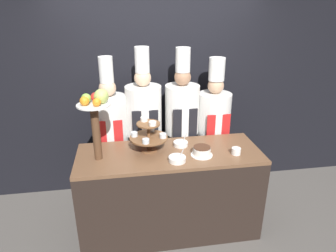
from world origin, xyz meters
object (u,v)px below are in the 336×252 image
Objects in this scene: serving_bowl_near at (177,159)px; chef_left at (111,132)px; chef_right at (213,126)px; chef_center_left at (144,125)px; tiered_stand at (149,135)px; cake_round at (202,151)px; cup_white at (236,151)px; fruit_pedestal at (96,111)px; chef_center_right at (182,123)px; serving_bowl_far at (181,144)px.

chef_left reaches higher than serving_bowl_near.
chef_center_left is at bearing -180.00° from chef_right.
tiered_stand is 0.56m from cake_round.
chef_left reaches higher than tiered_stand.
cup_white is 0.05× the size of chef_left.
fruit_pedestal is 0.88m from chef_center_left.
serving_bowl_near is 0.81m from chef_center_right.
serving_bowl_near is at bearing -104.46° from chef_center_right.
serving_bowl_far is at bearing 124.04° from cake_round.
chef_center_right reaches higher than chef_left.
chef_center_right is at bearing 0.00° from chef_center_left.
tiered_stand is 4.23× the size of cup_white.
serving_bowl_near reaches higher than cake_round.
cake_round is (0.51, -0.19, -0.13)m from tiered_stand.
cake_round is 0.30m from serving_bowl_far.
chef_center_right is at bearing -179.99° from chef_right.
tiered_stand is 0.20× the size of chef_center_right.
cup_white is at bearing -28.08° from serving_bowl_far.
chef_center_right is (0.20, 0.78, 0.05)m from serving_bowl_near.
tiered_stand is 0.21× the size of chef_left.
cup_white is 0.73m from chef_right.
chef_center_right reaches higher than serving_bowl_far.
cup_white is 0.05× the size of chef_center_left.
tiered_stand is at bearing 165.43° from cup_white.
chef_right is at bearing 64.49° from cake_round.
cup_white is at bearing -40.22° from chef_center_left.
fruit_pedestal is 1.43m from cup_white.
tiered_stand is 2.33× the size of serving_bowl_near.
serving_bowl_near is at bearing -162.77° from cake_round.
fruit_pedestal reaches higher than serving_bowl_near.
chef_left is 1.24m from chef_right.
cup_white is 0.05× the size of chef_right.
serving_bowl_far is 0.08× the size of chef_center_right.
chef_center_left is (-0.35, 0.46, 0.05)m from serving_bowl_far.
serving_bowl_far is (-0.51, 0.27, -0.01)m from cup_white.
cup_white is 0.60× the size of serving_bowl_far.
chef_left is at bearing -179.99° from chef_center_left.
tiered_stand reaches higher than serving_bowl_far.
fruit_pedestal is 1.54m from chef_right.
chef_center_left is at bearing 127.45° from serving_bowl_far.
tiered_stand is 1.78× the size of cake_round.
chef_left is 0.40m from chef_center_left.
chef_center_right is (0.10, 0.46, 0.05)m from serving_bowl_far.
cake_round is (1.00, -0.10, -0.44)m from fruit_pedestal.
serving_bowl_far is at bearing -31.61° from chef_left.
chef_center_right is 1.07× the size of chef_right.
fruit_pedestal is at bearing -155.87° from chef_right.
chef_center_left is (0.49, 0.60, -0.42)m from fruit_pedestal.
chef_right is at bearing 24.13° from fruit_pedestal.
cup_white is at bearing -60.64° from chef_center_right.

